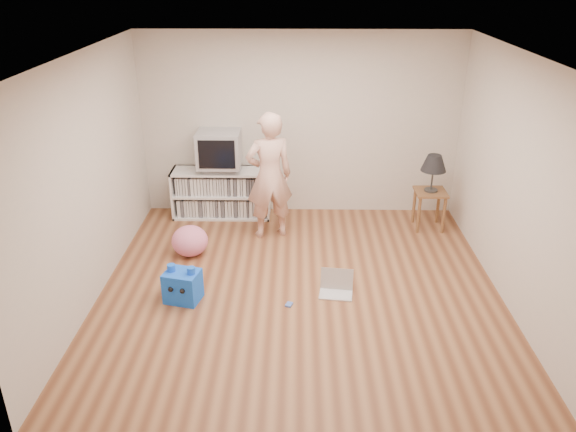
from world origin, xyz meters
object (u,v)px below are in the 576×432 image
Objects in this scene: plush_blue at (183,286)px; plush_pink at (190,241)px; table_lamp at (434,164)px; laptop at (336,287)px; crt_tv at (219,149)px; media_unit at (222,193)px; side_table at (430,200)px; person at (269,176)px; dvd_deck at (220,168)px.

plush_blue reaches higher than plush_pink.
table_lamp is 2.37m from laptop.
plush_pink is at bearing -101.74° from crt_tv.
plush_pink is at bearing 161.53° from laptop.
media_unit is at bearing 172.50° from table_lamp.
person reaches higher than side_table.
laptop is (1.55, -2.09, -0.95)m from crt_tv.
plush_blue is (-1.70, -0.19, 0.11)m from laptop.
dvd_deck is 2.96m from table_lamp.
plush_blue is (-0.15, -2.30, -0.17)m from media_unit.
side_table is (2.93, -0.39, 0.07)m from media_unit.
laptop is at bearing -128.73° from table_lamp.
person is 4.28× the size of laptop.
plush_blue is 1.06m from plush_pink.
media_unit is 2.55× the size of side_table.
dvd_deck is 0.98m from person.
crt_tv reaches higher than side_table.
plush_blue is 0.94× the size of plush_pink.
dvd_deck is 0.87× the size of table_lamp.
plush_blue is at bearing 45.53° from person.
side_table is 2.26m from person.
crt_tv is at bearing 100.02° from plush_blue.
table_lamp is 1.29× the size of laptop.
person is at bearing -41.09° from crt_tv.
table_lamp reaches higher than media_unit.
side_table is at bearing 58.38° from laptop.
laptop is (0.82, -1.45, -0.79)m from person.
laptop is (-1.38, -1.72, -0.35)m from side_table.
dvd_deck is at bearing 172.80° from table_lamp.
side_table is at bearing 15.10° from plush_pink.
side_table reaches higher than plush_blue.
crt_tv is 1.31× the size of plush_pink.
crt_tv is at bearing 172.86° from table_lamp.
person reaches higher than plush_blue.
media_unit is 2.33× the size of crt_tv.
media_unit is 0.39m from dvd_deck.
crt_tv is 1.17× the size of table_lamp.
table_lamp is at bearing -7.50° from media_unit.
side_table is 0.32× the size of person.
crt_tv is 0.35× the size of person.
table_lamp is at bearing 15.10° from plush_pink.
media_unit is at bearing 90.00° from dvd_deck.
plush_blue is (-0.15, -2.28, -0.84)m from crt_tv.
person is at bearing -172.95° from table_lamp.
table_lamp is 3.38m from plush_pink.
crt_tv is 1.40× the size of plush_blue.
dvd_deck is 0.26× the size of person.
media_unit is 2.63m from laptop.
plush_pink is (-1.80, 0.86, 0.12)m from laptop.
dvd_deck is at bearing 100.02° from plush_blue.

